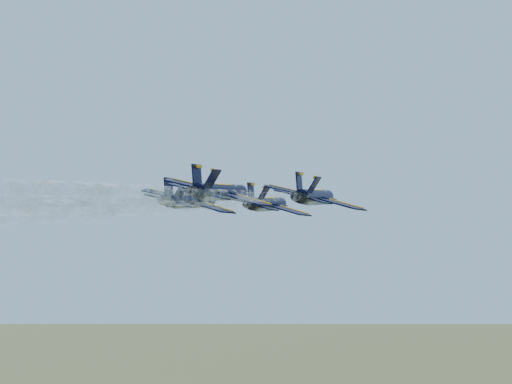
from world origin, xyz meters
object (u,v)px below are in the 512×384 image
Objects in this scene: jet_left at (192,201)px; jet_right at (316,197)px; jet_slot at (222,192)px; jet_lead at (268,204)px.

jet_left is 18.15m from jet_right.
jet_slot is (-5.64, -13.00, 0.00)m from jet_right.
jet_lead is 14.58m from jet_right.
jet_lead is 1.00× the size of jet_slot.
jet_lead is at bearing 132.53° from jet_right.
jet_right is (17.65, 4.22, 0.00)m from jet_left.
jet_lead is 21.61m from jet_slot.
jet_lead is 1.00× the size of jet_right.
jet_left is at bearing 176.89° from jet_right.
jet_right is at bearing -47.47° from jet_lead.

